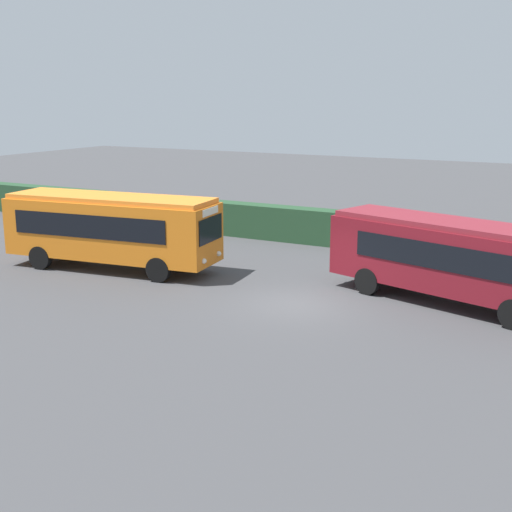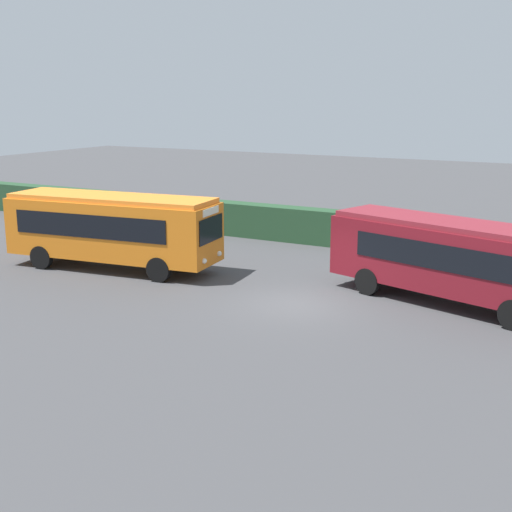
{
  "view_description": "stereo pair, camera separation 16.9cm",
  "coord_description": "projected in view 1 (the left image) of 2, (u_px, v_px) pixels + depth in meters",
  "views": [
    {
      "loc": [
        9.77,
        -21.26,
        7.21
      ],
      "look_at": [
        -1.78,
        0.3,
        1.49
      ],
      "focal_mm": 48.51,
      "sensor_mm": 36.0,
      "label": 1
    },
    {
      "loc": [
        9.91,
        -21.18,
        7.21
      ],
      "look_at": [
        -1.78,
        0.3,
        1.49
      ],
      "focal_mm": 48.51,
      "sensor_mm": 36.0,
      "label": 2
    }
  ],
  "objects": [
    {
      "name": "bus_maroon",
      "position": [
        453.0,
        256.0,
        24.03
      ],
      "size": [
        9.34,
        4.83,
        2.96
      ],
      "rotation": [
        0.0,
        0.0,
        2.85
      ],
      "color": "maroon",
      "rests_on": "ground_plane"
    },
    {
      "name": "ground_plane",
      "position": [
        296.0,
        304.0,
        24.38
      ],
      "size": [
        114.53,
        114.53,
        0.0
      ],
      "primitive_type": "plane",
      "color": "#424244"
    },
    {
      "name": "bus_orange",
      "position": [
        112.0,
        227.0,
        28.91
      ],
      "size": [
        9.44,
        3.57,
        3.13
      ],
      "rotation": [
        0.0,
        0.0,
        0.12
      ],
      "color": "orange",
      "rests_on": "ground_plane"
    },
    {
      "name": "hedge_row",
      "position": [
        383.0,
        233.0,
        32.51
      ],
      "size": [
        69.26,
        1.07,
        1.72
      ],
      "primitive_type": "cube",
      "color": "#25472B",
      "rests_on": "ground_plane"
    }
  ]
}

